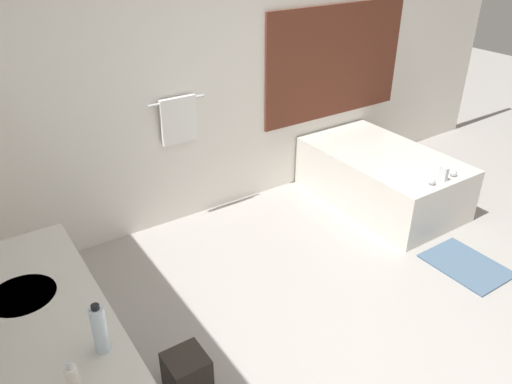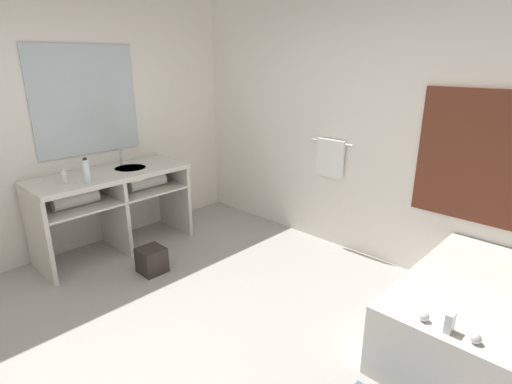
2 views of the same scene
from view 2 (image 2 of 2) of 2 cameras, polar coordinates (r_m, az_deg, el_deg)
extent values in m
plane|color=#A8A39E|center=(3.11, -9.57, -21.33)|extent=(16.00, 16.00, 0.00)
cube|color=white|center=(4.15, 14.94, 9.15)|extent=(7.40, 0.06, 2.70)
cylinder|color=silver|center=(4.28, 10.74, 6.98)|extent=(0.50, 0.02, 0.02)
cube|color=white|center=(4.31, 10.53, 4.75)|extent=(0.32, 0.04, 0.40)
cube|color=white|center=(4.47, -28.31, 8.20)|extent=(0.06, 7.40, 2.70)
cube|color=#B2C1CC|center=(4.56, -23.13, 11.92)|extent=(0.02, 1.10, 1.10)
cube|color=silver|center=(4.39, -20.18, 2.38)|extent=(0.66, 1.58, 0.05)
cube|color=silver|center=(4.46, -19.84, -0.59)|extent=(0.63, 1.50, 0.02)
cylinder|color=white|center=(4.50, -17.46, 2.59)|extent=(0.32, 0.32, 0.12)
cube|color=silver|center=(4.27, -28.75, -5.49)|extent=(0.61, 0.04, 0.82)
cube|color=silver|center=(4.52, -19.57, -2.93)|extent=(0.61, 0.04, 0.82)
cube|color=silver|center=(4.89, -11.59, -0.63)|extent=(0.61, 0.04, 0.82)
cylinder|color=white|center=(4.25, -24.35, -1.03)|extent=(0.13, 0.43, 0.13)
cylinder|color=white|center=(4.57, -15.28, 1.32)|extent=(0.13, 0.43, 0.13)
cylinder|color=silver|center=(4.64, -18.66, 3.83)|extent=(0.04, 0.04, 0.02)
cylinder|color=silver|center=(4.62, -18.77, 4.91)|extent=(0.02, 0.02, 0.16)
cube|color=silver|center=(4.57, -18.62, 5.69)|extent=(0.07, 0.01, 0.01)
cube|color=silver|center=(3.32, 29.00, -15.40)|extent=(0.91, 1.54, 0.51)
ellipsoid|color=white|center=(3.27, 29.29, -13.83)|extent=(0.66, 1.11, 0.30)
cube|color=silver|center=(2.60, 25.95, -16.44)|extent=(0.04, 0.07, 0.12)
sphere|color=silver|center=(2.65, 22.90, -16.09)|extent=(0.06, 0.06, 0.06)
sphere|color=silver|center=(2.59, 28.90, -17.86)|extent=(0.06, 0.06, 0.06)
cylinder|color=silver|center=(4.04, -23.07, 2.70)|extent=(0.06, 0.06, 0.22)
cylinder|color=black|center=(4.01, -23.29, 4.38)|extent=(0.03, 0.03, 0.02)
cylinder|color=white|center=(4.14, -25.70, 1.99)|extent=(0.05, 0.05, 0.12)
cylinder|color=silver|center=(4.13, -25.84, 3.00)|extent=(0.02, 0.02, 0.03)
cube|color=#2D2823|center=(4.06, -14.67, -9.39)|extent=(0.24, 0.24, 0.25)
camera|label=1|loc=(3.95, -51.67, 19.25)|focal=35.00mm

